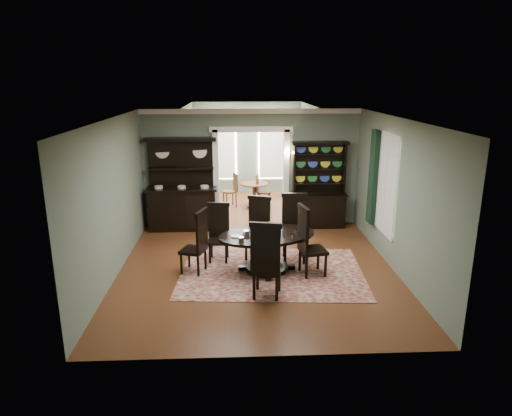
{
  "coord_description": "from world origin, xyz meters",
  "views": [
    {
      "loc": [
        -0.41,
        -8.51,
        3.71
      ],
      "look_at": [
        0.01,
        0.6,
        1.12
      ],
      "focal_mm": 32.0,
      "sensor_mm": 36.0,
      "label": 1
    }
  ],
  "objects": [
    {
      "name": "sideboard",
      "position": [
        -1.75,
        2.73,
        0.81
      ],
      "size": [
        1.77,
        0.64,
        2.32
      ],
      "rotation": [
        0.0,
        0.0,
        0.01
      ],
      "color": "black",
      "rests_on": "floor"
    },
    {
      "name": "chair_far_mid",
      "position": [
        0.07,
        0.7,
        0.7
      ],
      "size": [
        0.61,
        0.6,
        1.33
      ],
      "rotation": [
        0.0,
        0.0,
        2.82
      ],
      "color": "black",
      "rests_on": "rug"
    },
    {
      "name": "parlor_chair_right",
      "position": [
        0.37,
        4.56,
        0.55
      ],
      "size": [
        0.46,
        0.45,
        1.02
      ],
      "rotation": [
        0.0,
        0.0,
        -1.77
      ],
      "color": "#522E17",
      "rests_on": "parlor_floor"
    },
    {
      "name": "room",
      "position": [
        0.0,
        0.04,
        1.58
      ],
      "size": [
        5.51,
        6.01,
        3.01
      ],
      "color": "brown",
      "rests_on": "ground"
    },
    {
      "name": "right_window",
      "position": [
        2.69,
        0.93,
        1.6
      ],
      "size": [
        0.15,
        1.47,
        2.12
      ],
      "color": "white",
      "rests_on": "wall_right"
    },
    {
      "name": "rug",
      "position": [
        0.3,
        -0.15,
        0.01
      ],
      "size": [
        3.75,
        2.81,
        0.01
      ],
      "primitive_type": "cube",
      "rotation": [
        0.0,
        0.0,
        -0.07
      ],
      "color": "maroon",
      "rests_on": "floor"
    },
    {
      "name": "wall_sconce",
      "position": [
        0.95,
        2.85,
        1.89
      ],
      "size": [
        0.27,
        0.21,
        0.21
      ],
      "color": "#B97731",
      "rests_on": "back_wall_right"
    },
    {
      "name": "dining_table",
      "position": [
        0.2,
        -0.04,
        0.54
      ],
      "size": [
        2.22,
        2.22,
        0.77
      ],
      "rotation": [
        0.0,
        0.0,
        0.27
      ],
      "color": "black",
      "rests_on": "rug"
    },
    {
      "name": "chair_far_right",
      "position": [
        0.81,
        0.56,
        0.75
      ],
      "size": [
        0.55,
        0.52,
        1.42
      ],
      "rotation": [
        0.0,
        0.0,
        3.1
      ],
      "color": "black",
      "rests_on": "rug"
    },
    {
      "name": "chair_near",
      "position": [
        0.1,
        -1.28,
        0.75
      ],
      "size": [
        0.62,
        0.6,
        1.43
      ],
      "rotation": [
        0.0,
        0.0,
        -0.2
      ],
      "color": "black",
      "rests_on": "rug"
    },
    {
      "name": "parlor_table",
      "position": [
        0.15,
        4.59,
        0.49
      ],
      "size": [
        0.81,
        0.81,
        0.75
      ],
      "color": "#522E17",
      "rests_on": "parlor_floor"
    },
    {
      "name": "chair_end_left",
      "position": [
        -1.16,
        -0.1,
        0.68
      ],
      "size": [
        0.59,
        0.6,
        1.29
      ],
      "rotation": [
        0.0,
        0.0,
        1.23
      ],
      "color": "black",
      "rests_on": "rug"
    },
    {
      "name": "centerpiece",
      "position": [
        0.24,
        -0.02,
        0.84
      ],
      "size": [
        1.42,
        0.91,
        0.23
      ],
      "color": "white",
      "rests_on": "dining_table"
    },
    {
      "name": "parlor",
      "position": [
        0.0,
        5.53,
        1.52
      ],
      "size": [
        3.51,
        3.5,
        3.01
      ],
      "color": "brown",
      "rests_on": "ground"
    },
    {
      "name": "parlor_chair_left",
      "position": [
        -0.51,
        4.75,
        0.53
      ],
      "size": [
        0.46,
        0.45,
        0.99
      ],
      "rotation": [
        0.0,
        0.0,
        1.91
      ],
      "color": "#522E17",
      "rests_on": "parlor_floor"
    },
    {
      "name": "chair_end_right",
      "position": [
        0.97,
        -0.3,
        0.74
      ],
      "size": [
        0.58,
        0.6,
        1.4
      ],
      "rotation": [
        0.0,
        0.0,
        -1.37
      ],
      "color": "black",
      "rests_on": "rug"
    },
    {
      "name": "chair_far_left",
      "position": [
        -0.77,
        0.61,
        0.64
      ],
      "size": [
        0.48,
        0.46,
        1.23
      ],
      "rotation": [
        0.0,
        0.0,
        3.07
      ],
      "color": "black",
      "rests_on": "rug"
    },
    {
      "name": "welsh_dresser",
      "position": [
        1.73,
        2.76,
        0.8
      ],
      "size": [
        1.41,
        0.52,
        2.21
      ],
      "rotation": [
        0.0,
        0.0,
        -0.0
      ],
      "color": "black",
      "rests_on": "floor"
    },
    {
      "name": "doorway_trim",
      "position": [
        0.0,
        3.0,
        1.62
      ],
      "size": [
        2.08,
        0.25,
        2.57
      ],
      "color": "white",
      "rests_on": "floor"
    }
  ]
}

